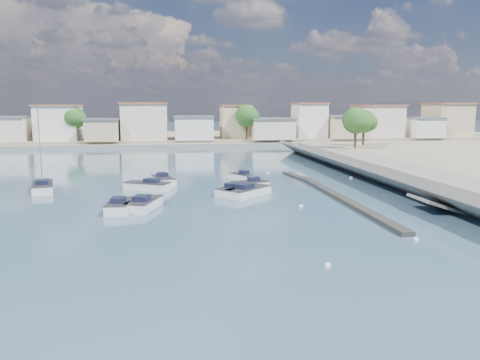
{
  "coord_description": "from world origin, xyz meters",
  "views": [
    {
      "loc": [
        -9.02,
        -32.16,
        8.92
      ],
      "look_at": [
        -2.15,
        14.85,
        1.4
      ],
      "focal_mm": 35.0,
      "sensor_mm": 36.0,
      "label": 1
    }
  ],
  "objects_px": {
    "motorboat_c": "(145,186)",
    "motorboat_f": "(241,177)",
    "motorboat_g": "(164,181)",
    "motorboat_b": "(236,191)",
    "motorboat_a": "(120,206)",
    "motorboat_d": "(248,185)",
    "motorboat_h": "(249,191)",
    "sailboat": "(43,187)",
    "motorboat_e": "(145,204)"
  },
  "relations": [
    {
      "from": "motorboat_c",
      "to": "motorboat_f",
      "type": "bearing_deg",
      "value": 23.31
    },
    {
      "from": "motorboat_f",
      "to": "motorboat_g",
      "type": "distance_m",
      "value": 9.34
    },
    {
      "from": "motorboat_b",
      "to": "motorboat_g",
      "type": "relative_size",
      "value": 0.86
    },
    {
      "from": "motorboat_a",
      "to": "motorboat_b",
      "type": "bearing_deg",
      "value": 27.99
    },
    {
      "from": "motorboat_b",
      "to": "motorboat_c",
      "type": "distance_m",
      "value": 10.2
    },
    {
      "from": "motorboat_d",
      "to": "motorboat_h",
      "type": "relative_size",
      "value": 0.84
    },
    {
      "from": "motorboat_d",
      "to": "sailboat",
      "type": "relative_size",
      "value": 0.51
    },
    {
      "from": "motorboat_e",
      "to": "motorboat_f",
      "type": "relative_size",
      "value": 1.5
    },
    {
      "from": "motorboat_c",
      "to": "motorboat_f",
      "type": "height_order",
      "value": "same"
    },
    {
      "from": "motorboat_g",
      "to": "sailboat",
      "type": "distance_m",
      "value": 12.98
    },
    {
      "from": "motorboat_b",
      "to": "sailboat",
      "type": "relative_size",
      "value": 0.5
    },
    {
      "from": "motorboat_f",
      "to": "motorboat_g",
      "type": "bearing_deg",
      "value": -170.52
    },
    {
      "from": "motorboat_e",
      "to": "motorboat_f",
      "type": "xyz_separation_m",
      "value": [
        10.71,
        14.2,
        -0.0
      ]
    },
    {
      "from": "motorboat_c",
      "to": "motorboat_d",
      "type": "relative_size",
      "value": 1.19
    },
    {
      "from": "motorboat_f",
      "to": "motorboat_h",
      "type": "xyz_separation_m",
      "value": [
        -0.56,
        -9.54,
        0.0
      ]
    },
    {
      "from": "motorboat_h",
      "to": "motorboat_d",
      "type": "bearing_deg",
      "value": 82.51
    },
    {
      "from": "motorboat_e",
      "to": "sailboat",
      "type": "relative_size",
      "value": 0.61
    },
    {
      "from": "motorboat_a",
      "to": "motorboat_c",
      "type": "xyz_separation_m",
      "value": [
        1.62,
        9.91,
        0.0
      ]
    },
    {
      "from": "motorboat_c",
      "to": "motorboat_g",
      "type": "bearing_deg",
      "value": 59.22
    },
    {
      "from": "motorboat_c",
      "to": "motorboat_h",
      "type": "bearing_deg",
      "value": -24.04
    },
    {
      "from": "motorboat_e",
      "to": "motorboat_f",
      "type": "height_order",
      "value": "same"
    },
    {
      "from": "motorboat_a",
      "to": "motorboat_h",
      "type": "relative_size",
      "value": 0.95
    },
    {
      "from": "motorboat_g",
      "to": "motorboat_h",
      "type": "height_order",
      "value": "same"
    },
    {
      "from": "motorboat_g",
      "to": "motorboat_h",
      "type": "xyz_separation_m",
      "value": [
        8.65,
        -8.0,
        -0.0
      ]
    },
    {
      "from": "sailboat",
      "to": "motorboat_c",
      "type": "bearing_deg",
      "value": -6.23
    },
    {
      "from": "motorboat_d",
      "to": "motorboat_g",
      "type": "xyz_separation_m",
      "value": [
        -9.13,
        4.32,
        0.0
      ]
    },
    {
      "from": "motorboat_f",
      "to": "motorboat_c",
      "type": "bearing_deg",
      "value": -156.69
    },
    {
      "from": "motorboat_g",
      "to": "sailboat",
      "type": "relative_size",
      "value": 0.58
    },
    {
      "from": "motorboat_f",
      "to": "motorboat_g",
      "type": "xyz_separation_m",
      "value": [
        -9.21,
        -1.54,
        0.0
      ]
    },
    {
      "from": "motorboat_c",
      "to": "motorboat_e",
      "type": "height_order",
      "value": "same"
    },
    {
      "from": "motorboat_d",
      "to": "motorboat_a",
      "type": "bearing_deg",
      "value": -145.1
    },
    {
      "from": "motorboat_b",
      "to": "motorboat_d",
      "type": "height_order",
      "value": "same"
    },
    {
      "from": "motorboat_a",
      "to": "motorboat_d",
      "type": "height_order",
      "value": "same"
    },
    {
      "from": "motorboat_d",
      "to": "motorboat_h",
      "type": "bearing_deg",
      "value": -97.49
    },
    {
      "from": "motorboat_a",
      "to": "motorboat_g",
      "type": "distance_m",
      "value": 13.66
    },
    {
      "from": "motorboat_f",
      "to": "motorboat_g",
      "type": "height_order",
      "value": "same"
    },
    {
      "from": "motorboat_e",
      "to": "motorboat_a",
      "type": "bearing_deg",
      "value": -165.98
    },
    {
      "from": "motorboat_d",
      "to": "motorboat_e",
      "type": "height_order",
      "value": "same"
    },
    {
      "from": "motorboat_b",
      "to": "motorboat_e",
      "type": "bearing_deg",
      "value": -149.17
    },
    {
      "from": "motorboat_f",
      "to": "motorboat_h",
      "type": "height_order",
      "value": "same"
    },
    {
      "from": "motorboat_g",
      "to": "sailboat",
      "type": "height_order",
      "value": "sailboat"
    },
    {
      "from": "motorboat_d",
      "to": "motorboat_e",
      "type": "relative_size",
      "value": 0.83
    },
    {
      "from": "motorboat_h",
      "to": "motorboat_e",
      "type": "bearing_deg",
      "value": -155.31
    },
    {
      "from": "sailboat",
      "to": "motorboat_a",
      "type": "bearing_deg",
      "value": -50.23
    },
    {
      "from": "motorboat_b",
      "to": "motorboat_g",
      "type": "bearing_deg",
      "value": 135.17
    },
    {
      "from": "motorboat_b",
      "to": "motorboat_d",
      "type": "relative_size",
      "value": 0.98
    },
    {
      "from": "motorboat_a",
      "to": "sailboat",
      "type": "relative_size",
      "value": 0.57
    },
    {
      "from": "motorboat_e",
      "to": "motorboat_h",
      "type": "xyz_separation_m",
      "value": [
        10.15,
        4.67,
        0.0
      ]
    },
    {
      "from": "motorboat_d",
      "to": "motorboat_f",
      "type": "height_order",
      "value": "same"
    },
    {
      "from": "motorboat_e",
      "to": "sailboat",
      "type": "distance_m",
      "value": 15.48
    }
  ]
}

